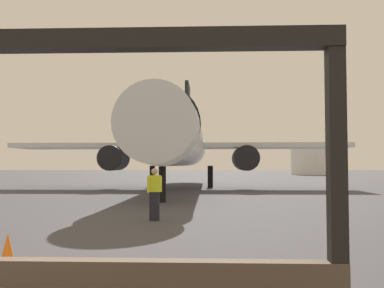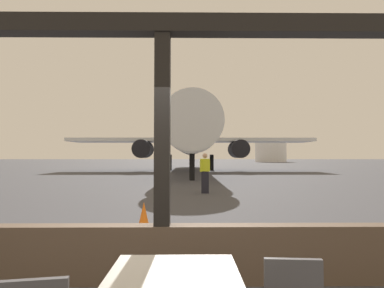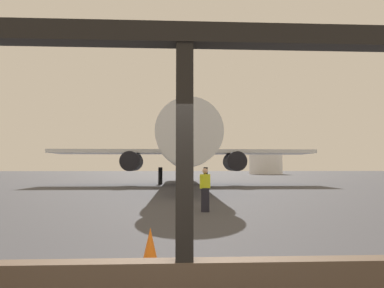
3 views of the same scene
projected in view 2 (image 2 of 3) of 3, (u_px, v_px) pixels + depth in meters
ground_plane at (187, 167)px, 43.84m from camera, size 220.00×220.00×0.00m
window_frame at (162, 190)px, 3.92m from camera, size 8.89×0.24×3.46m
airplane at (191, 137)px, 32.02m from camera, size 26.39×30.72×10.55m
ground_crew_worker at (205, 172)px, 13.26m from camera, size 0.46×0.40×1.74m
traffic_cone at (144, 220)px, 6.09m from camera, size 0.36×0.36×0.70m
fuel_storage_tank at (271, 152)px, 83.80m from camera, size 8.44×8.44×5.26m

